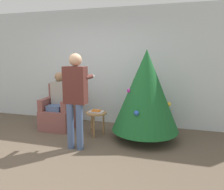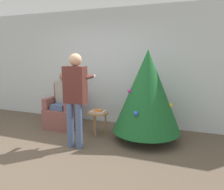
% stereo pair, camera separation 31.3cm
% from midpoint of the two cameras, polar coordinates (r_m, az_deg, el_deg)
% --- Properties ---
extents(ground_plane, '(14.00, 14.00, 0.00)m').
position_cam_midpoint_polar(ground_plane, '(3.72, -13.94, -16.03)').
color(ground_plane, brown).
extents(wall_back, '(8.00, 0.06, 2.70)m').
position_cam_midpoint_polar(wall_back, '(5.32, -0.75, 7.30)').
color(wall_back, silver).
rests_on(wall_back, ground_plane).
extents(christmas_tree, '(1.29, 1.29, 1.75)m').
position_cam_midpoint_polar(christmas_tree, '(4.19, 11.28, 1.00)').
color(christmas_tree, brown).
rests_on(christmas_tree, ground_plane).
extents(armchair, '(0.68, 0.64, 0.99)m').
position_cam_midpoint_polar(armchair, '(5.12, -10.78, -4.29)').
color(armchair, brown).
rests_on(armchair, ground_plane).
extents(person_seated, '(0.36, 0.46, 1.26)m').
position_cam_midpoint_polar(person_seated, '(5.02, -11.06, -0.62)').
color(person_seated, '#475B84').
rests_on(person_seated, ground_plane).
extents(person_standing, '(0.41, 0.57, 1.67)m').
position_cam_midpoint_polar(person_standing, '(3.83, -7.29, 0.62)').
color(person_standing, '#475B84').
rests_on(person_standing, ground_plane).
extents(side_stool, '(0.43, 0.43, 0.49)m').
position_cam_midpoint_polar(side_stool, '(4.51, -1.65, -5.36)').
color(side_stool, '#A37547').
rests_on(side_stool, ground_plane).
extents(laptop, '(0.29, 0.21, 0.02)m').
position_cam_midpoint_polar(laptop, '(4.49, -1.65, -4.32)').
color(laptop, silver).
rests_on(laptop, side_stool).
extents(book, '(0.17, 0.13, 0.02)m').
position_cam_midpoint_polar(book, '(4.48, -1.66, -4.05)').
color(book, orange).
rests_on(book, laptop).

